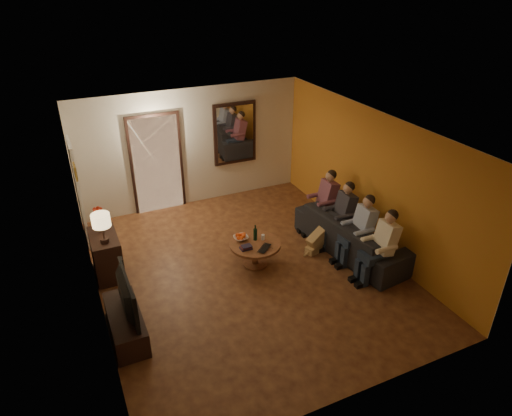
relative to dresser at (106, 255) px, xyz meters
name	(u,v)px	position (x,y,z in m)	size (l,w,h in m)	color
floor	(248,270)	(2.25, -0.95, -0.38)	(5.00, 6.00, 0.01)	#482013
ceiling	(246,130)	(2.25, -0.95, 2.22)	(5.00, 6.00, 0.01)	white
back_wall	(192,148)	(2.25, 2.05, 0.92)	(5.00, 0.02, 2.60)	beige
front_wall	(354,319)	(2.25, -3.95, 0.92)	(5.00, 0.02, 2.60)	beige
left_wall	(89,239)	(-0.25, -0.95, 0.92)	(0.02, 6.00, 2.60)	beige
right_wall	(371,180)	(4.75, -0.95, 0.92)	(0.02, 6.00, 2.60)	beige
orange_accent	(370,180)	(4.74, -0.95, 0.92)	(0.01, 6.00, 2.60)	#C48421
kitchen_doorway	(157,165)	(1.45, 2.03, 0.67)	(1.00, 0.06, 2.10)	#FFE0A5
door_trim	(157,165)	(1.45, 2.02, 0.67)	(1.12, 0.04, 2.22)	black
fridge_glimpse	(169,169)	(1.70, 2.04, 0.52)	(0.45, 0.03, 1.70)	silver
mirror_frame	(235,133)	(3.25, 2.01, 1.12)	(1.00, 0.05, 1.40)	black
mirror_glass	(235,134)	(3.25, 1.98, 1.12)	(0.86, 0.02, 1.26)	white
white_door	(79,193)	(-0.21, 1.35, 0.64)	(0.06, 0.85, 2.04)	white
framed_art	(75,172)	(-0.22, 0.35, 1.47)	(0.03, 0.28, 0.24)	#B28C33
art_canvas	(76,171)	(-0.21, 0.35, 1.47)	(0.01, 0.22, 0.18)	brown
dresser	(106,255)	(0.00, 0.00, 0.00)	(0.45, 0.86, 0.77)	black
table_lamp	(102,228)	(0.00, -0.22, 0.65)	(0.30, 0.30, 0.54)	beige
flower_vase	(99,219)	(0.00, 0.22, 0.60)	(0.14, 0.14, 0.44)	red
tv_stand	(126,324)	(0.00, -1.67, -0.18)	(0.45, 1.21, 0.40)	black
tv	(121,296)	(0.00, -1.67, 0.33)	(0.14, 1.07, 0.62)	black
sofa	(354,234)	(4.33, -1.17, -0.02)	(0.96, 2.46, 0.72)	black
person_a	(382,248)	(4.23, -2.07, 0.22)	(0.60, 0.40, 1.20)	tan
person_b	(360,232)	(4.23, -1.47, 0.22)	(0.60, 0.40, 1.20)	tan
person_c	(341,217)	(4.23, -0.87, 0.22)	(0.60, 0.40, 1.20)	tan
person_d	(324,204)	(4.23, -0.27, 0.22)	(0.60, 0.40, 1.20)	tan
dog	(318,238)	(3.71, -0.90, -0.10)	(0.56, 0.24, 0.56)	#AC7C4F
coffee_table	(255,254)	(2.45, -0.82, -0.16)	(0.92, 0.92, 0.45)	brown
bowl	(241,238)	(2.27, -0.60, 0.10)	(0.26, 0.26, 0.06)	white
oranges	(241,235)	(2.27, -0.60, 0.17)	(0.20, 0.20, 0.08)	#FB5315
wine_bottle	(255,232)	(2.50, -0.72, 0.22)	(0.07, 0.07, 0.31)	black
wine_glass	(263,237)	(2.63, -0.77, 0.12)	(0.06, 0.06, 0.10)	silver
book_stack	(246,247)	(2.23, -0.92, 0.10)	(0.20, 0.15, 0.07)	black
laptop	(267,249)	(2.55, -1.10, 0.08)	(0.33, 0.21, 0.03)	black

